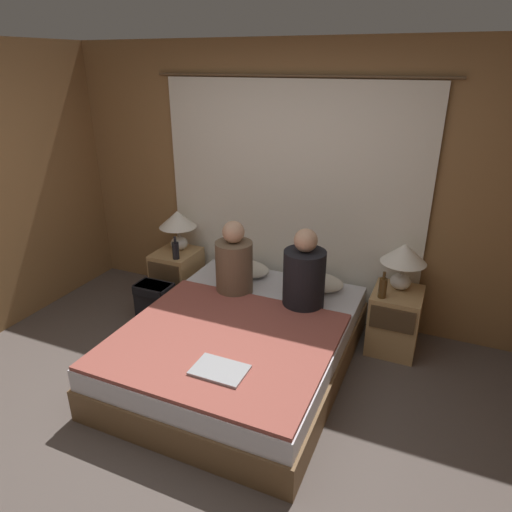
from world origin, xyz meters
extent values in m
plane|color=#564C47|center=(0.00, 0.00, 0.00)|extent=(16.00, 16.00, 0.00)
cube|color=olive|center=(0.00, 2.00, 1.25)|extent=(4.63, 0.06, 2.50)
cube|color=white|center=(0.00, 1.94, 1.09)|extent=(2.46, 0.02, 2.18)
cylinder|color=brown|center=(0.00, 1.94, 2.20)|extent=(2.66, 0.02, 0.02)
cube|color=brown|center=(0.00, 0.85, 0.13)|extent=(1.63, 2.06, 0.25)
cube|color=silver|center=(0.00, 0.85, 0.33)|extent=(1.59, 2.02, 0.16)
cube|color=tan|center=(-1.09, 1.63, 0.27)|extent=(0.40, 0.45, 0.54)
cube|color=#4C3823|center=(-1.09, 1.40, 0.40)|extent=(0.35, 0.02, 0.19)
cube|color=tan|center=(1.09, 1.63, 0.27)|extent=(0.40, 0.45, 0.54)
cube|color=#4C3823|center=(1.09, 1.40, 0.40)|extent=(0.35, 0.02, 0.19)
ellipsoid|color=silver|center=(-1.09, 1.70, 0.61)|extent=(0.17, 0.17, 0.14)
cylinder|color=#B2A893|center=(-1.09, 1.70, 0.73)|extent=(0.02, 0.02, 0.11)
cone|color=white|center=(-1.09, 1.70, 0.87)|extent=(0.37, 0.37, 0.16)
ellipsoid|color=silver|center=(1.09, 1.70, 0.61)|extent=(0.17, 0.17, 0.14)
cylinder|color=#B2A893|center=(1.09, 1.70, 0.73)|extent=(0.02, 0.02, 0.11)
cone|color=white|center=(1.09, 1.70, 0.87)|extent=(0.37, 0.37, 0.16)
ellipsoid|color=silver|center=(-0.36, 1.67, 0.48)|extent=(0.52, 0.34, 0.12)
ellipsoid|color=silver|center=(0.36, 1.67, 0.48)|extent=(0.52, 0.34, 0.12)
cube|color=#994C42|center=(0.00, 0.56, 0.43)|extent=(1.57, 1.42, 0.03)
cylinder|color=brown|center=(-0.27, 1.31, 0.65)|extent=(0.32, 0.32, 0.47)
sphere|color=tan|center=(-0.27, 1.31, 0.98)|extent=(0.19, 0.19, 0.19)
cylinder|color=black|center=(0.37, 1.31, 0.66)|extent=(0.35, 0.35, 0.50)
sphere|color=tan|center=(0.37, 1.31, 1.01)|extent=(0.19, 0.19, 0.19)
cylinder|color=black|center=(-0.99, 1.49, 0.62)|extent=(0.07, 0.07, 0.17)
cylinder|color=black|center=(-0.99, 1.49, 0.74)|extent=(0.02, 0.02, 0.06)
cylinder|color=#513819|center=(0.98, 1.49, 0.62)|extent=(0.07, 0.07, 0.17)
cylinder|color=#513819|center=(0.98, 1.49, 0.74)|extent=(0.02, 0.02, 0.06)
cube|color=#9EA0A5|center=(0.16, 0.21, 0.45)|extent=(0.35, 0.24, 0.02)
cube|color=black|center=(-1.07, 1.20, 0.19)|extent=(0.34, 0.21, 0.38)
cube|color=black|center=(-1.07, 1.18, 0.34)|extent=(0.31, 0.22, 0.08)
camera|label=1|loc=(1.35, -1.92, 2.31)|focal=32.00mm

